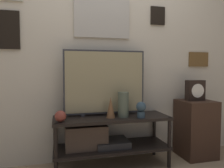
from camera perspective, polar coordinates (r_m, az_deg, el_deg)
The scene contains 9 objects.
wall_back at distance 2.63m, azimuth -1.53°, elevation 10.20°, with size 6.40×0.08×2.70m.
media_console at distance 2.43m, azimuth -2.56°, elevation -13.34°, with size 1.25×0.44×0.55m.
television at distance 2.44m, azimuth -1.89°, elevation 0.49°, with size 0.91×0.05×0.73m.
vase_slim_bronze at distance 2.33m, azimuth -0.35°, elevation -6.10°, with size 0.09×0.09×0.22m.
vase_round_glass at distance 2.21m, azimuth -13.33°, elevation -8.20°, with size 0.11×0.11×0.11m.
vase_tall_ceramic at distance 2.36m, azimuth 2.94°, elevation -5.41°, with size 0.12×0.12×0.27m.
decorative_bust at distance 2.36m, azimuth 7.59°, elevation -6.46°, with size 0.11×0.11×0.17m.
side_table at distance 2.92m, azimuth 21.00°, elevation -10.77°, with size 0.39×0.39×0.69m.
mantel_clock at distance 2.84m, azimuth 20.89°, elevation -1.56°, with size 0.22×0.11×0.25m.
Camera 1 is at (-0.57, -2.02, 1.06)m, focal length 35.00 mm.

